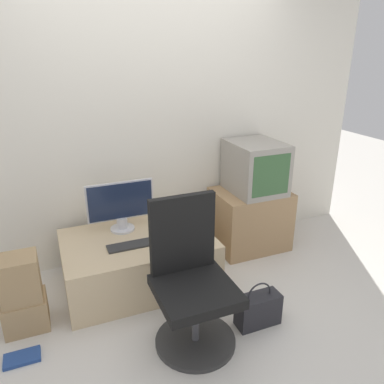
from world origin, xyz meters
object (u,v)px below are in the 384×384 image
object	(u,v)px
mouse	(160,240)
office_chair	(191,285)
crt_tv	(255,167)
book	(22,358)
cardboard_box_lower	(26,313)
handbag	(258,309)
keyboard	(130,245)
main_monitor	(121,206)

from	to	relation	value
mouse	office_chair	distance (m)	0.64
crt_tv	book	distance (m)	2.41
cardboard_box_lower	handbag	xyz separation A→B (m)	(1.54, -0.61, 0.01)
handbag	mouse	bearing A→B (deg)	125.05
keyboard	handbag	distance (m)	1.08
main_monitor	book	size ratio (longest dim) A/B	2.51
main_monitor	keyboard	xyz separation A→B (m)	(-0.01, -0.31, -0.21)
handbag	book	xyz separation A→B (m)	(-1.58, 0.29, -0.11)
cardboard_box_lower	handbag	world-z (taller)	handbag
keyboard	office_chair	xyz separation A→B (m)	(0.25, -0.66, -0.01)
book	office_chair	bearing A→B (deg)	-11.29
mouse	crt_tv	size ratio (longest dim) A/B	0.11
main_monitor	office_chair	distance (m)	1.02
handbag	office_chair	bearing A→B (deg)	171.94
keyboard	book	world-z (taller)	keyboard
main_monitor	crt_tv	size ratio (longest dim) A/B	1.03
main_monitor	office_chair	world-z (taller)	office_chair
crt_tv	cardboard_box_lower	world-z (taller)	crt_tv
mouse	main_monitor	bearing A→B (deg)	125.47
office_chair	handbag	xyz separation A→B (m)	(0.49, -0.07, -0.29)
mouse	book	world-z (taller)	mouse
handbag	book	world-z (taller)	handbag
main_monitor	office_chair	size ratio (longest dim) A/B	0.56
cardboard_box_lower	book	xyz separation A→B (m)	(-0.04, -0.32, -0.11)
cardboard_box_lower	book	distance (m)	0.34
main_monitor	mouse	size ratio (longest dim) A/B	9.07
main_monitor	mouse	xyz separation A→B (m)	(0.23, -0.32, -0.21)
mouse	office_chair	bearing A→B (deg)	-89.03
keyboard	cardboard_box_lower	world-z (taller)	keyboard
mouse	book	bearing A→B (deg)	-158.47
cardboard_box_lower	crt_tv	bearing A→B (deg)	11.59
mouse	office_chair	xyz separation A→B (m)	(0.01, -0.64, -0.02)
office_chair	handbag	bearing A→B (deg)	-8.06
main_monitor	mouse	distance (m)	0.45
crt_tv	cardboard_box_lower	bearing A→B (deg)	-168.41
handbag	book	distance (m)	1.61
handbag	cardboard_box_lower	bearing A→B (deg)	158.52
main_monitor	crt_tv	distance (m)	1.31
cardboard_box_lower	book	world-z (taller)	cardboard_box_lower
keyboard	office_chair	bearing A→B (deg)	-68.91
office_chair	book	distance (m)	1.18
cardboard_box_lower	book	bearing A→B (deg)	-96.92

